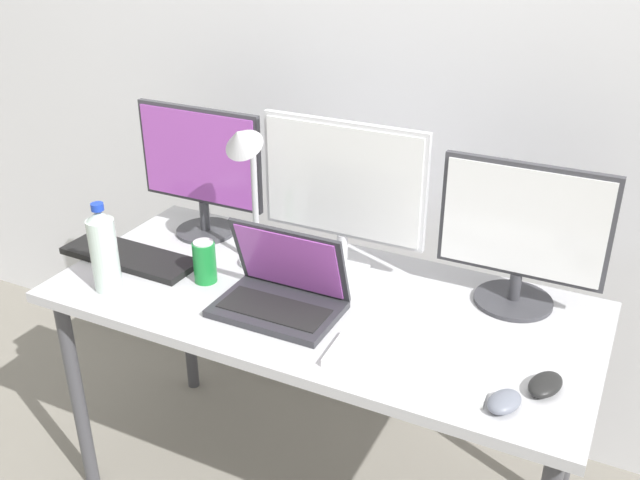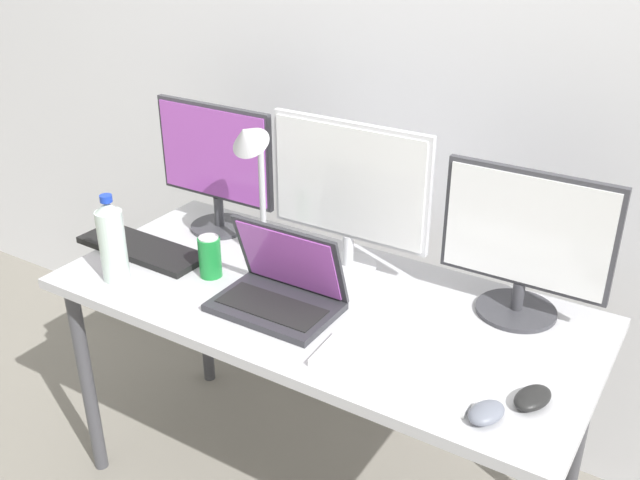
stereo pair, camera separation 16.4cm
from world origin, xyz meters
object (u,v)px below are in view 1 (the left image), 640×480
at_px(water_bottle, 104,250).
at_px(mouse_by_keyboard, 545,384).
at_px(monitor_right, 522,233).
at_px(keyboard_aux, 130,257).
at_px(monitor_center, 343,188).
at_px(work_desk, 320,319).
at_px(soda_can_near_keyboard, 205,262).
at_px(laptop_silver, 282,290).
at_px(keyboard_main, 408,366).
at_px(mouse_by_laptop, 504,402).
at_px(monitor_left, 201,167).
at_px(desk_lamp, 245,169).

bearing_deg(water_bottle, mouse_by_keyboard, 3.79).
relative_size(monitor_right, keyboard_aux, 1.01).
bearing_deg(monitor_center, work_desk, -83.72).
relative_size(monitor_center, soda_can_near_keyboard, 3.95).
height_order(work_desk, laptop_silver, laptop_silver).
bearing_deg(monitor_center, soda_can_near_keyboard, -141.96).
xyz_separation_m(work_desk, mouse_by_keyboard, (0.64, -0.14, 0.09)).
distance_m(laptop_silver, soda_can_near_keyboard, 0.27).
bearing_deg(monitor_center, laptop_silver, -99.87).
bearing_deg(keyboard_main, mouse_by_laptop, -11.73).
height_order(monitor_left, mouse_by_keyboard, monitor_left).
bearing_deg(soda_can_near_keyboard, keyboard_main, -12.10).
bearing_deg(soda_can_near_keyboard, laptop_silver, -6.52).
distance_m(monitor_center, desk_lamp, 0.28).
distance_m(keyboard_main, mouse_by_keyboard, 0.31).
bearing_deg(laptop_silver, work_desk, 52.58).
distance_m(mouse_by_laptop, soda_can_near_keyboard, 0.93).
relative_size(water_bottle, desk_lamp, 0.56).
distance_m(mouse_by_keyboard, soda_can_near_keyboard, 0.98).
bearing_deg(soda_can_near_keyboard, water_bottle, -144.54).
bearing_deg(monitor_center, mouse_by_keyboard, -26.50).
xyz_separation_m(work_desk, monitor_right, (0.49, 0.21, 0.28)).
bearing_deg(monitor_left, mouse_by_keyboard, -16.58).
bearing_deg(keyboard_main, monitor_center, 129.04).
xyz_separation_m(monitor_center, monitor_right, (0.51, 0.02, -0.04)).
bearing_deg(monitor_left, monitor_center, -2.04).
bearing_deg(keyboard_aux, mouse_by_keyboard, -2.35).
bearing_deg(mouse_by_laptop, keyboard_main, -170.58).
bearing_deg(work_desk, monitor_center, 96.28).
distance_m(keyboard_main, keyboard_aux, 0.97).
height_order(laptop_silver, keyboard_aux, laptop_silver).
bearing_deg(monitor_center, desk_lamp, -150.67).
relative_size(monitor_center, keyboard_aux, 1.13).
relative_size(monitor_center, mouse_by_keyboard, 4.62).
relative_size(monitor_left, water_bottle, 1.66).
xyz_separation_m(keyboard_aux, water_bottle, (0.06, -0.16, 0.11)).
relative_size(monitor_left, monitor_center, 0.88).
relative_size(monitor_left, keyboard_main, 1.13).
distance_m(monitor_center, soda_can_near_keyboard, 0.45).
height_order(water_bottle, desk_lamp, desk_lamp).
height_order(monitor_right, water_bottle, monitor_right).
bearing_deg(mouse_by_keyboard, laptop_silver, -167.01).
bearing_deg(mouse_by_keyboard, mouse_by_laptop, -107.19).
distance_m(keyboard_main, water_bottle, 0.90).
bearing_deg(monitor_right, desk_lamp, -168.10).
xyz_separation_m(work_desk, soda_can_near_keyboard, (-0.34, -0.06, 0.13)).
xyz_separation_m(laptop_silver, soda_can_near_keyboard, (-0.27, 0.03, 0.01)).
bearing_deg(desk_lamp, work_desk, -12.00).
relative_size(work_desk, desk_lamp, 3.22).
height_order(mouse_by_keyboard, mouse_by_laptop, same).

